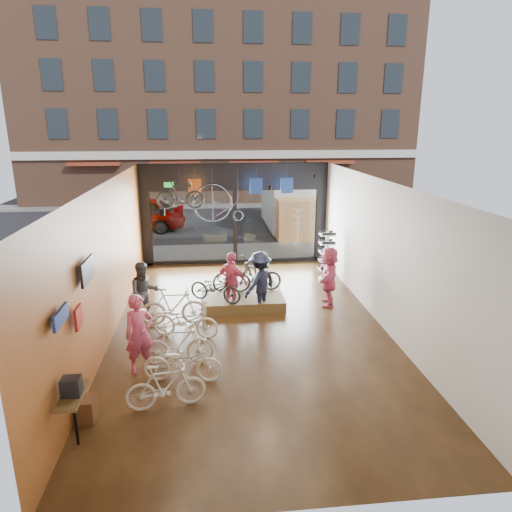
{
  "coord_description": "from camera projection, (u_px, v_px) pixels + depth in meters",
  "views": [
    {
      "loc": [
        -0.99,
        -11.01,
        5.15
      ],
      "look_at": [
        0.32,
        1.4,
        1.55
      ],
      "focal_mm": 32.0,
      "sensor_mm": 36.0,
      "label": 1
    }
  ],
  "objects": [
    {
      "name": "display_bike_left",
      "position": [
        215.0,
        288.0,
        12.89
      ],
      "size": [
        1.65,
        1.24,
        0.83
      ],
      "primitive_type": "imported",
      "rotation": [
        0.0,
        0.0,
        1.07
      ],
      "color": "black",
      "rests_on": "display_platform"
    },
    {
      "name": "ceiling",
      "position": [
        249.0,
        182.0,
        10.99
      ],
      "size": [
        7.0,
        12.0,
        0.04
      ],
      "primitive_type": "cube",
      "color": "black",
      "rests_on": "ground"
    },
    {
      "name": "penny_farthing",
      "position": [
        221.0,
        204.0,
        15.83
      ],
      "size": [
        1.68,
        0.06,
        1.35
      ],
      "primitive_type": null,
      "color": "black",
      "rests_on": "ceiling"
    },
    {
      "name": "opposite_building",
      "position": [
        220.0,
        96.0,
        30.65
      ],
      "size": [
        26.0,
        5.0,
        14.0
      ],
      "primitive_type": "cube",
      "color": "brown",
      "rests_on": "ground"
    },
    {
      "name": "wall_merch",
      "position": [
        76.0,
        353.0,
        8.0
      ],
      "size": [
        0.4,
        2.4,
        2.6
      ],
      "primitive_type": null,
      "color": "navy",
      "rests_on": "wall_left"
    },
    {
      "name": "customer_5",
      "position": [
        329.0,
        276.0,
        13.36
      ],
      "size": [
        0.9,
        1.71,
        1.76
      ],
      "primitive_type": "imported",
      "rotation": [
        0.0,
        0.0,
        4.47
      ],
      "color": "#CC4C72",
      "rests_on": "ground_plane"
    },
    {
      "name": "display_bike_right",
      "position": [
        235.0,
        273.0,
        14.07
      ],
      "size": [
        1.74,
        1.42,
        0.89
      ],
      "primitive_type": "imported",
      "rotation": [
        0.0,
        0.0,
        2.15
      ],
      "color": "black",
      "rests_on": "display_platform"
    },
    {
      "name": "floor_bike_5",
      "position": [
        174.0,
        307.0,
        12.06
      ],
      "size": [
        1.74,
        0.5,
        1.04
      ],
      "primitive_type": "imported",
      "rotation": [
        0.0,
        0.0,
        1.56
      ],
      "color": "beige",
      "rests_on": "ground_plane"
    },
    {
      "name": "hung_bike",
      "position": [
        180.0,
        195.0,
        15.06
      ],
      "size": [
        1.59,
        0.48,
        0.95
      ],
      "primitive_type": "imported",
      "rotation": [
        0.0,
        0.0,
        1.55
      ],
      "color": "black",
      "rests_on": "ceiling"
    },
    {
      "name": "wall_back",
      "position": [
        292.0,
        392.0,
        5.77
      ],
      "size": [
        7.0,
        0.04,
        3.8
      ],
      "primitive_type": "cube",
      "color": "beige",
      "rests_on": "ground"
    },
    {
      "name": "floor_bike_2",
      "position": [
        183.0,
        362.0,
        9.4
      ],
      "size": [
        1.72,
        0.79,
        0.87
      ],
      "primitive_type": "imported",
      "rotation": [
        0.0,
        0.0,
        1.44
      ],
      "color": "beige",
      "rests_on": "ground_plane"
    },
    {
      "name": "exit_sign",
      "position": [
        169.0,
        185.0,
        16.58
      ],
      "size": [
        0.35,
        0.06,
        0.18
      ],
      "primitive_type": "cube",
      "color": "#198C26",
      "rests_on": "storefront"
    },
    {
      "name": "floor_bike_1",
      "position": [
        166.0,
        386.0,
        8.51
      ],
      "size": [
        1.56,
        0.64,
        0.91
      ],
      "primitive_type": "imported",
      "rotation": [
        0.0,
        0.0,
        1.72
      ],
      "color": "beige",
      "rests_on": "ground_plane"
    },
    {
      "name": "display_platform",
      "position": [
        242.0,
        298.0,
        13.65
      ],
      "size": [
        2.4,
        1.8,
        0.3
      ],
      "primitive_type": "cube",
      "color": "#4F3B21",
      "rests_on": "ground_plane"
    },
    {
      "name": "customer_1",
      "position": [
        144.0,
        293.0,
        12.13
      ],
      "size": [
        0.98,
        0.87,
        1.69
      ],
      "primitive_type": "imported",
      "rotation": [
        0.0,
        0.0,
        0.33
      ],
      "color": "#3F3F44",
      "rests_on": "ground_plane"
    },
    {
      "name": "storefront",
      "position": [
        235.0,
        214.0,
        17.25
      ],
      "size": [
        7.0,
        0.26,
        3.8
      ],
      "primitive_type": null,
      "color": "black",
      "rests_on": "ground"
    },
    {
      "name": "ground_plane",
      "position": [
        250.0,
        328.0,
        12.05
      ],
      "size": [
        7.0,
        12.0,
        0.04
      ],
      "primitive_type": "cube",
      "color": "black",
      "rests_on": "ground"
    },
    {
      "name": "display_bike_mid",
      "position": [
        256.0,
        277.0,
        13.67
      ],
      "size": [
        1.58,
        0.58,
        0.93
      ],
      "primitive_type": "imported",
      "rotation": [
        0.0,
        0.0,
        1.66
      ],
      "color": "black",
      "rests_on": "display_platform"
    },
    {
      "name": "sidewalk_near",
      "position": [
        234.0,
        252.0,
        18.91
      ],
      "size": [
        30.0,
        2.4,
        0.12
      ],
      "primitive_type": "cube",
      "color": "slate",
      "rests_on": "ground"
    },
    {
      "name": "street_car",
      "position": [
        136.0,
        214.0,
        22.82
      ],
      "size": [
        4.89,
        1.97,
        1.67
      ],
      "primitive_type": "imported",
      "rotation": [
        0.0,
        0.0,
        -1.57
      ],
      "color": "gray",
      "rests_on": "street_road"
    },
    {
      "name": "wall_right",
      "position": [
        384.0,
        254.0,
        11.87
      ],
      "size": [
        0.04,
        12.0,
        3.8
      ],
      "primitive_type": "cube",
      "color": "beige",
      "rests_on": "ground"
    },
    {
      "name": "floor_bike_4",
      "position": [
        185.0,
        321.0,
        11.38
      ],
      "size": [
        1.8,
        1.02,
        0.89
      ],
      "primitive_type": "imported",
      "rotation": [
        0.0,
        0.0,
        1.31
      ],
      "color": "beige",
      "rests_on": "ground_plane"
    },
    {
      "name": "wall_left",
      "position": [
        106.0,
        263.0,
        11.17
      ],
      "size": [
        0.04,
        12.0,
        3.8
      ],
      "primitive_type": "cube",
      "color": "#965529",
      "rests_on": "ground"
    },
    {
      "name": "box_truck",
      "position": [
        294.0,
        204.0,
        22.49
      ],
      "size": [
        2.38,
        7.15,
        2.82
      ],
      "primitive_type": null,
      "color": "silver",
      "rests_on": "street_road"
    },
    {
      "name": "jersey_left",
      "position": [
        195.0,
        187.0,
        16.02
      ],
      "size": [
        0.45,
        0.03,
        0.55
      ],
      "primitive_type": "cube",
      "color": "#CC5919",
      "rests_on": "ceiling"
    },
    {
      "name": "jersey_right",
      "position": [
        287.0,
        186.0,
        16.36
      ],
      "size": [
        0.45,
        0.03,
        0.55
      ],
      "primitive_type": "cube",
      "color": "#1E3F99",
      "rests_on": "ceiling"
    },
    {
      "name": "street_road",
      "position": [
        226.0,
        217.0,
        26.38
      ],
      "size": [
        30.0,
        18.0,
        0.02
      ],
      "primitive_type": "cube",
      "color": "black",
      "rests_on": "ground"
    },
    {
      "name": "customer_2",
      "position": [
        232.0,
        281.0,
        13.0
      ],
      "size": [
        1.05,
        0.93,
        1.7
      ],
      "primitive_type": "imported",
      "rotation": [
        0.0,
        0.0,
        2.5
      ],
      "color": "#CC4C72",
      "rests_on": "ground_plane"
    },
    {
      "name": "sunglasses_rack",
      "position": [
        327.0,
        256.0,
        15.43
      ],
      "size": [
        0.55,
        0.47,
        1.74
      ],
      "primitive_type": null,
      "rotation": [
        0.0,
        0.0,
        0.1
      ],
      "color": "white",
      "rests_on": "ground_plane"
    },
    {
      "name": "customer_0",
      "position": [
        139.0,
        334.0,
        9.71
      ],
      "size": [
        0.75,
        0.66,
        1.74
      ],
      "primitive_type": "imported",
      "rotation": [
        0.0,
        0.0,
        0.47
      ],
      "color": "#CC4C72",
      "rests_on": "ground_plane"
    },
    {
      "name": "floor_bike_3",
      "position": [
        178.0,
        345.0,
        10.07
      ],
      "size": [
        1.59,
        0.45,
        0.95
      ],
      "primitive_type": "imported",
      "rotation": [
        0.0,
        0.0,
        1.57
      ],
      "color": "beige",
      "rests_on": "ground_plane"
    },
    {
      "name": "jersey_mid",
      "position": [
        256.0,
        186.0,
        16.24
      ],
      "size": [
        0.45,
        0.03,
        0.55
      ],
      "primitive_type": "cube",
      "color": "#1E3F99",
      "rests_on": "ceiling"
    },
    {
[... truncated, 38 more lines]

